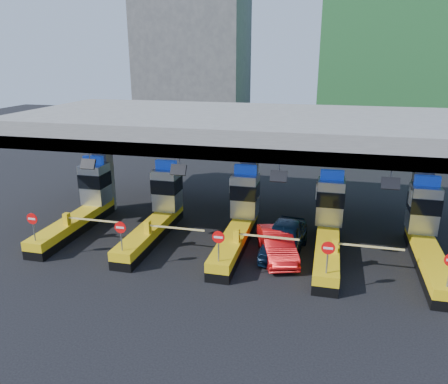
# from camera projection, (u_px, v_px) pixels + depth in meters

# --- Properties ---
(ground) EXTENTS (120.00, 120.00, 0.00)m
(ground) POSITION_uv_depth(u_px,v_px,m) (239.00, 242.00, 25.31)
(ground) COLOR black
(ground) RESTS_ON ground
(toll_canopy) EXTENTS (28.00, 12.09, 7.00)m
(toll_canopy) POSITION_uv_depth(u_px,v_px,m) (250.00, 129.00, 26.11)
(toll_canopy) COLOR slate
(toll_canopy) RESTS_ON ground
(toll_lane_far_left) EXTENTS (4.43, 8.00, 4.16)m
(toll_lane_far_left) POSITION_uv_depth(u_px,v_px,m) (84.00, 204.00, 27.42)
(toll_lane_far_left) COLOR black
(toll_lane_far_left) RESTS_ON ground
(toll_lane_left) EXTENTS (4.43, 8.00, 4.16)m
(toll_lane_left) POSITION_uv_depth(u_px,v_px,m) (159.00, 211.00, 26.28)
(toll_lane_left) COLOR black
(toll_lane_left) RESTS_ON ground
(toll_lane_center) EXTENTS (4.43, 8.00, 4.16)m
(toll_lane_center) POSITION_uv_depth(u_px,v_px,m) (240.00, 218.00, 25.15)
(toll_lane_center) COLOR black
(toll_lane_center) RESTS_ON ground
(toll_lane_right) EXTENTS (4.43, 8.00, 4.16)m
(toll_lane_right) POSITION_uv_depth(u_px,v_px,m) (329.00, 225.00, 24.01)
(toll_lane_right) COLOR black
(toll_lane_right) RESTS_ON ground
(toll_lane_far_right) EXTENTS (4.43, 8.00, 4.16)m
(toll_lane_far_right) POSITION_uv_depth(u_px,v_px,m) (426.00, 234.00, 22.87)
(toll_lane_far_right) COLOR black
(toll_lane_far_right) RESTS_ON ground
(bg_building_scaffold) EXTENTS (18.00, 12.00, 28.00)m
(bg_building_scaffold) POSITION_uv_depth(u_px,v_px,m) (407.00, 20.00, 47.97)
(bg_building_scaffold) COLOR #1E5926
(bg_building_scaffold) RESTS_ON ground
(bg_building_concrete) EXTENTS (14.00, 10.00, 18.00)m
(bg_building_concrete) POSITION_uv_depth(u_px,v_px,m) (193.00, 65.00, 59.10)
(bg_building_concrete) COLOR #4C4C49
(bg_building_concrete) RESTS_ON ground
(van) EXTENTS (2.48, 5.23, 1.73)m
(van) POSITION_uv_depth(u_px,v_px,m) (284.00, 238.00, 23.65)
(van) COLOR black
(van) RESTS_ON ground
(red_car) EXTENTS (2.87, 4.75, 1.48)m
(red_car) POSITION_uv_depth(u_px,v_px,m) (277.00, 245.00, 23.15)
(red_car) COLOR red
(red_car) RESTS_ON ground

